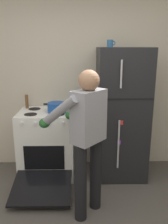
{
  "coord_description": "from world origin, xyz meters",
  "views": [
    {
      "loc": [
        -0.03,
        -1.64,
        1.82
      ],
      "look_at": [
        0.01,
        1.32,
        1.0
      ],
      "focal_mm": 38.36,
      "sensor_mm": 36.0,
      "label": 1
    }
  ],
  "objects": [
    {
      "name": "coffee_mug",
      "position": [
        0.36,
        1.62,
        1.85
      ],
      "size": [
        0.11,
        0.08,
        0.1
      ],
      "color": "#2D6093",
      "rests_on": "refrigerator"
    },
    {
      "name": "kitchen_wall_back",
      "position": [
        0.0,
        1.95,
        1.35
      ],
      "size": [
        6.0,
        0.1,
        2.7
      ],
      "primitive_type": "cube",
      "color": "beige",
      "rests_on": "ground"
    },
    {
      "name": "person_cook",
      "position": [
        0.02,
        0.71,
        0.96
      ],
      "size": [
        0.72,
        0.74,
        1.6
      ],
      "color": "black",
      "rests_on": "ground"
    },
    {
      "name": "stove_range",
      "position": [
        -0.51,
        1.55,
        0.46
      ],
      "size": [
        0.76,
        1.23,
        0.94
      ],
      "color": "white",
      "rests_on": "ground"
    },
    {
      "name": "refrigerator",
      "position": [
        0.54,
        1.57,
        0.9
      ],
      "size": [
        0.68,
        0.72,
        1.8
      ],
      "color": "black",
      "rests_on": "ground"
    },
    {
      "name": "red_pot",
      "position": [
        -0.35,
        1.52,
        1.01
      ],
      "size": [
        0.36,
        0.26,
        0.13
      ],
      "color": "#19479E",
      "rests_on": "stove_range"
    },
    {
      "name": "pepper_mill",
      "position": [
        -0.81,
        1.77,
        1.04
      ],
      "size": [
        0.05,
        0.05,
        0.19
      ],
      "primitive_type": "cylinder",
      "color": "brown",
      "rests_on": "stove_range"
    }
  ]
}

